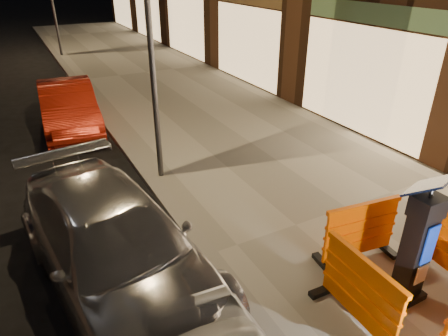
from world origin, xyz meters
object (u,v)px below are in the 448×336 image
barrier_back (360,232)px  car_red (73,129)px  parking_kiosk (417,244)px  car_silver (121,282)px  barrier_kerbside (360,292)px

barrier_back → car_red: bearing=116.8°
parking_kiosk → car_silver: bearing=149.9°
barrier_back → car_silver: (-3.48, 1.40, -0.67)m
parking_kiosk → barrier_kerbside: (-0.95, 0.00, -0.41)m
parking_kiosk → car_red: bearing=111.9°
car_silver → barrier_kerbside: bearing=-50.2°
car_silver → car_red: car_silver is taller
parking_kiosk → car_silver: parking_kiosk is taller
car_silver → car_red: (0.44, 7.07, 0.00)m
barrier_kerbside → car_red: barrier_kerbside is taller
barrier_kerbside → car_silver: (-2.53, 2.35, -0.67)m
parking_kiosk → car_silver: size_ratio=0.38×
barrier_kerbside → car_red: (-2.10, 9.42, -0.67)m
car_red → car_silver: bearing=-89.6°
car_silver → parking_kiosk: bearing=-41.4°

